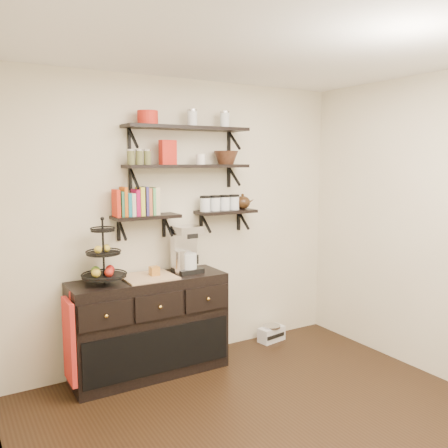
# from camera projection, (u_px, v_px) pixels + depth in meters

# --- Properties ---
(floor) EXTENTS (3.50, 3.50, 0.00)m
(floor) POSITION_uv_depth(u_px,v_px,m) (295.00, 442.00, 3.28)
(floor) COLOR black
(floor) RESTS_ON ground
(ceiling) EXTENTS (3.50, 3.50, 0.02)m
(ceiling) POSITION_uv_depth(u_px,v_px,m) (303.00, 36.00, 2.92)
(ceiling) COLOR white
(ceiling) RESTS_ON back_wall
(back_wall) EXTENTS (3.50, 0.02, 2.70)m
(back_wall) POSITION_uv_depth(u_px,v_px,m) (182.00, 222.00, 4.59)
(back_wall) COLOR #EAE3C6
(back_wall) RESTS_ON ground
(left_wall) EXTENTS (0.02, 3.50, 2.70)m
(left_wall) POSITION_uv_depth(u_px,v_px,m) (8.00, 287.00, 2.21)
(left_wall) COLOR #EAE3C6
(left_wall) RESTS_ON ground
(shelf_top) EXTENTS (1.20, 0.27, 0.23)m
(shelf_top) POSITION_uv_depth(u_px,v_px,m) (187.00, 128.00, 4.36)
(shelf_top) COLOR black
(shelf_top) RESTS_ON back_wall
(shelf_mid) EXTENTS (1.20, 0.27, 0.23)m
(shelf_mid) POSITION_uv_depth(u_px,v_px,m) (188.00, 167.00, 4.41)
(shelf_mid) COLOR black
(shelf_mid) RESTS_ON back_wall
(shelf_low_left) EXTENTS (0.60, 0.25, 0.23)m
(shelf_low_left) POSITION_uv_depth(u_px,v_px,m) (146.00, 217.00, 4.27)
(shelf_low_left) COLOR black
(shelf_low_left) RESTS_ON back_wall
(shelf_low_right) EXTENTS (0.60, 0.25, 0.23)m
(shelf_low_right) POSITION_uv_depth(u_px,v_px,m) (226.00, 212.00, 4.69)
(shelf_low_right) COLOR black
(shelf_low_right) RESTS_ON back_wall
(cookbooks) EXTENTS (0.40, 0.15, 0.26)m
(cookbooks) POSITION_uv_depth(u_px,v_px,m) (138.00, 203.00, 4.21)
(cookbooks) COLOR red
(cookbooks) RESTS_ON shelf_low_left
(glass_canisters) EXTENTS (0.43, 0.10, 0.13)m
(glass_canisters) POSITION_uv_depth(u_px,v_px,m) (220.00, 204.00, 4.65)
(glass_canisters) COLOR silver
(glass_canisters) RESTS_ON shelf_low_right
(sideboard) EXTENTS (1.40, 0.50, 0.92)m
(sideboard) POSITION_uv_depth(u_px,v_px,m) (150.00, 326.00, 4.28)
(sideboard) COLOR black
(sideboard) RESTS_ON floor
(fruit_stand) EXTENTS (0.37, 0.37, 0.55)m
(fruit_stand) POSITION_uv_depth(u_px,v_px,m) (104.00, 262.00, 4.00)
(fruit_stand) COLOR black
(fruit_stand) RESTS_ON sideboard
(candle) EXTENTS (0.08, 0.08, 0.08)m
(candle) POSITION_uv_depth(u_px,v_px,m) (154.00, 271.00, 4.24)
(candle) COLOR #A76A26
(candle) RESTS_ON sideboard
(coffee_maker) EXTENTS (0.25, 0.24, 0.44)m
(coffee_maker) POSITION_uv_depth(u_px,v_px,m) (186.00, 250.00, 4.42)
(coffee_maker) COLOR black
(coffee_maker) RESTS_ON sideboard
(thermal_carafe) EXTENTS (0.11, 0.11, 0.22)m
(thermal_carafe) POSITION_uv_depth(u_px,v_px,m) (181.00, 262.00, 4.34)
(thermal_carafe) COLOR silver
(thermal_carafe) RESTS_ON sideboard
(apron) EXTENTS (0.04, 0.29, 0.68)m
(apron) POSITION_uv_depth(u_px,v_px,m) (69.00, 341.00, 3.82)
(apron) COLOR #B93113
(apron) RESTS_ON sideboard
(radio) EXTENTS (0.31, 0.22, 0.17)m
(radio) POSITION_uv_depth(u_px,v_px,m) (272.00, 333.00, 5.11)
(radio) COLOR silver
(radio) RESTS_ON floor
(recipe_box) EXTENTS (0.17, 0.09, 0.22)m
(recipe_box) POSITION_uv_depth(u_px,v_px,m) (168.00, 152.00, 4.29)
(recipe_box) COLOR red
(recipe_box) RESTS_ON shelf_mid
(walnut_bowl) EXTENTS (0.24, 0.24, 0.13)m
(walnut_bowl) POSITION_uv_depth(u_px,v_px,m) (226.00, 158.00, 4.60)
(walnut_bowl) COLOR black
(walnut_bowl) RESTS_ON shelf_mid
(ramekins) EXTENTS (0.09, 0.09, 0.10)m
(ramekins) POSITION_uv_depth(u_px,v_px,m) (201.00, 159.00, 4.46)
(ramekins) COLOR white
(ramekins) RESTS_ON shelf_mid
(teapot) EXTENTS (0.23, 0.19, 0.16)m
(teapot) POSITION_uv_depth(u_px,v_px,m) (243.00, 201.00, 4.78)
(teapot) COLOR black
(teapot) RESTS_ON shelf_low_right
(red_pot) EXTENTS (0.18, 0.18, 0.12)m
(red_pot) POSITION_uv_depth(u_px,v_px,m) (148.00, 118.00, 4.15)
(red_pot) COLOR red
(red_pot) RESTS_ON shelf_top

